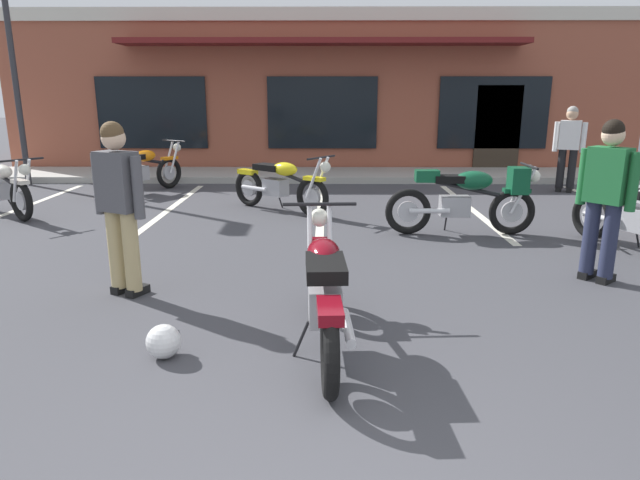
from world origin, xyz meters
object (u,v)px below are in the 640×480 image
object	(u,v)px
person_near_building	(569,144)
helmet_on_pavement	(164,341)
person_in_shorts_foreground	(606,192)
motorcycle_foreground_classic	(324,290)
person_in_black_shirt	(119,199)
parking_lot_lamp_post	(5,22)
motorcycle_blue_standard	(141,170)
motorcycle_orange_scrambler	(1,187)
motorcycle_green_cafe_racer	(280,184)
motorcycle_silver_naked	(469,197)

from	to	relation	value
person_near_building	helmet_on_pavement	size ratio (longest dim) A/B	6.44
person_in_shorts_foreground	motorcycle_foreground_classic	bearing A→B (deg)	-150.66
person_in_shorts_foreground	person_near_building	xyz separation A→B (m)	(1.95, 5.58, 0.00)
person_in_black_shirt	parking_lot_lamp_post	size ratio (longest dim) A/B	0.33
motorcycle_blue_standard	motorcycle_orange_scrambler	world-z (taller)	same
motorcycle_blue_standard	motorcycle_green_cafe_racer	xyz separation A→B (m)	(2.86, -1.77, 0.00)
helmet_on_pavement	person_in_shorts_foreground	bearing A→B (deg)	24.15
motorcycle_foreground_classic	helmet_on_pavement	distance (m)	1.26
motorcycle_silver_naked	parking_lot_lamp_post	bearing A→B (deg)	153.58
motorcycle_blue_standard	motorcycle_orange_scrambler	size ratio (longest dim) A/B	1.05
motorcycle_orange_scrambler	helmet_on_pavement	bearing A→B (deg)	-51.48
person_near_building	parking_lot_lamp_post	xyz separation A→B (m)	(-11.19, 0.60, 2.34)
parking_lot_lamp_post	motorcycle_orange_scrambler	bearing A→B (deg)	-68.30
motorcycle_orange_scrambler	parking_lot_lamp_post	world-z (taller)	parking_lot_lamp_post
helmet_on_pavement	parking_lot_lamp_post	bearing A→B (deg)	122.95
motorcycle_silver_naked	person_near_building	world-z (taller)	person_near_building
motorcycle_blue_standard	person_in_black_shirt	bearing A→B (deg)	-73.92
motorcycle_blue_standard	person_in_shorts_foreground	size ratio (longest dim) A/B	1.11
motorcycle_foreground_classic	person_in_shorts_foreground	bearing A→B (deg)	29.34
motorcycle_silver_naked	person_in_shorts_foreground	size ratio (longest dim) A/B	1.26
motorcycle_blue_standard	person_in_shorts_foreground	distance (m)	8.38
motorcycle_silver_naked	motorcycle_green_cafe_racer	world-z (taller)	same
motorcycle_green_cafe_racer	person_in_shorts_foreground	xyz separation A→B (m)	(3.60, -3.55, 0.49)
motorcycle_foreground_classic	person_in_black_shirt	world-z (taller)	person_in_black_shirt
motorcycle_green_cafe_racer	person_in_shorts_foreground	distance (m)	5.08
motorcycle_foreground_classic	helmet_on_pavement	world-z (taller)	motorcycle_foreground_classic
helmet_on_pavement	motorcycle_foreground_classic	bearing A→B (deg)	10.08
motorcycle_green_cafe_racer	parking_lot_lamp_post	bearing A→B (deg)	155.00
motorcycle_foreground_classic	motorcycle_blue_standard	size ratio (longest dim) A/B	1.14
motorcycle_green_cafe_racer	person_near_building	xyz separation A→B (m)	(5.55, 2.02, 0.49)
motorcycle_silver_naked	motorcycle_foreground_classic	bearing A→B (deg)	-118.85
motorcycle_green_cafe_racer	helmet_on_pavement	size ratio (longest dim) A/B	6.79
person_near_building	helmet_on_pavement	bearing A→B (deg)	-129.09
person_in_shorts_foreground	motorcycle_blue_standard	bearing A→B (deg)	140.53
motorcycle_foreground_classic	person_in_shorts_foreground	world-z (taller)	person_in_shorts_foreground
person_near_building	helmet_on_pavement	xyz separation A→B (m)	(-6.00, -7.39, -0.82)
motorcycle_blue_standard	person_near_building	size ratio (longest dim) A/B	1.11
motorcycle_green_cafe_racer	motorcycle_orange_scrambler	world-z (taller)	same
motorcycle_foreground_classic	helmet_on_pavement	bearing A→B (deg)	-169.92
motorcycle_blue_standard	person_in_black_shirt	world-z (taller)	person_in_black_shirt
motorcycle_foreground_classic	person_in_black_shirt	size ratio (longest dim) A/B	1.26
motorcycle_blue_standard	motorcycle_orange_scrambler	distance (m)	2.64
person_in_shorts_foreground	person_near_building	size ratio (longest dim) A/B	1.00
motorcycle_blue_standard	person_near_building	world-z (taller)	person_near_building
motorcycle_blue_standard	person_near_building	bearing A→B (deg)	1.75
person_in_black_shirt	person_near_building	size ratio (longest dim) A/B	1.00
motorcycle_silver_naked	motorcycle_orange_scrambler	xyz separation A→B (m)	(-7.19, 1.19, -0.07)
motorcycle_silver_naked	person_in_black_shirt	distance (m)	4.67
person_near_building	motorcycle_orange_scrambler	bearing A→B (deg)	-166.70
motorcycle_orange_scrambler	person_in_shorts_foreground	world-z (taller)	person_in_shorts_foreground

